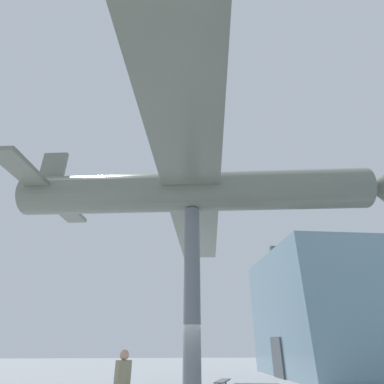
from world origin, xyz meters
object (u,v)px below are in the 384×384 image
Objects in this scene: suspended_airplane at (194,192)px; visitor_person at (122,380)px; plaza_bench at (222,382)px; support_pylon_central at (192,297)px.

visitor_person is (1.51, -2.15, -6.69)m from suspended_airplane.
visitor_person is at bearing -46.88° from suspended_airplane.
plaza_bench is (-3.74, 1.56, -7.27)m from suspended_airplane.
support_pylon_central is at bearing -23.80° from plaza_bench.
suspended_airplane is at bearing 81.99° from support_pylon_central.
suspended_airplane is (0.01, 0.09, 4.28)m from support_pylon_central.
plaza_bench is at bearing 156.20° from support_pylon_central.
suspended_airplane reaches higher than visitor_person.
support_pylon_central is 3.89× the size of visitor_person.
plaza_bench is (-5.26, 3.71, -0.58)m from visitor_person.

